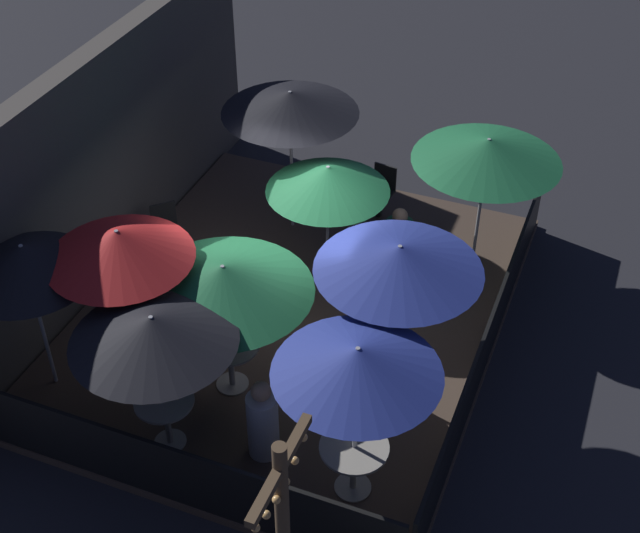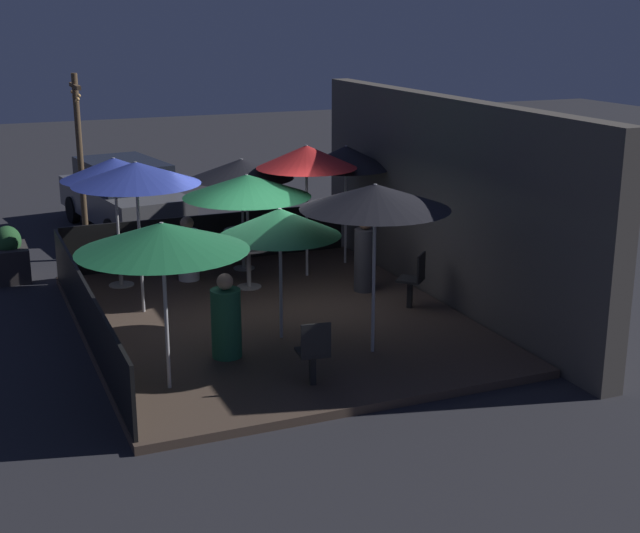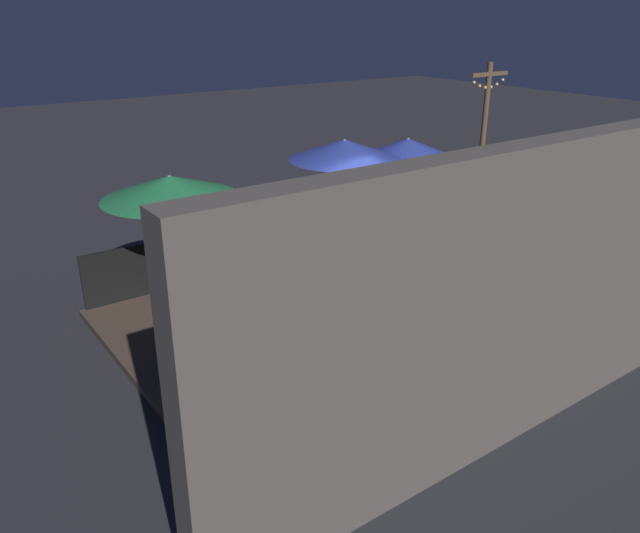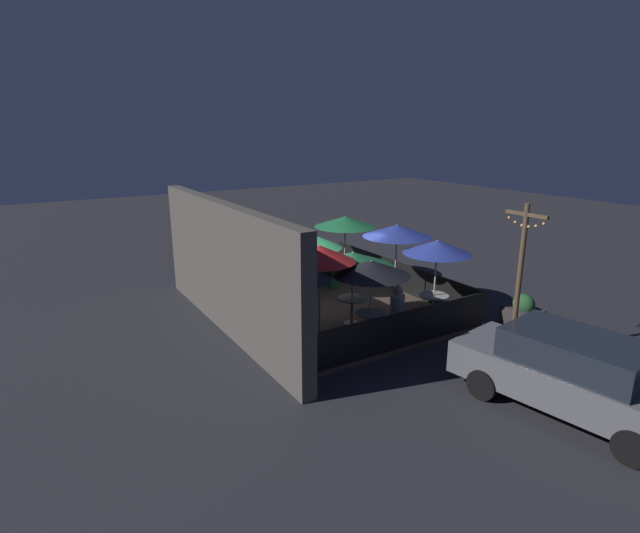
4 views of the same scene
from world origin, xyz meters
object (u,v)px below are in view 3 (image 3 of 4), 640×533
dining_table_0 (444,265)px  patron_0 (443,244)px  light_post (483,140)px  patio_umbrella_8 (344,150)px  patio_umbrella_0 (450,194)px  patio_chair_1 (185,329)px  patio_umbrella_2 (408,148)px  dining_table_1 (503,255)px  patio_umbrella_4 (305,221)px  patio_umbrella_5 (609,203)px  patio_umbrella_3 (281,219)px  patron_1 (491,319)px  patio_umbrella_7 (170,187)px  dining_table_2 (404,223)px  patron_2 (249,284)px  planter_box (401,202)px  patio_umbrella_6 (527,184)px  patio_chair_0 (448,360)px  patio_umbrella_1 (512,181)px  parked_car_0 (583,191)px

dining_table_0 → patron_0: size_ratio=0.67×
dining_table_0 → light_post: size_ratio=0.21×
patio_umbrella_8 → patio_umbrella_0: bearing=106.9°
patio_chair_1 → light_post: 8.33m
patio_umbrella_2 → dining_table_1: (-0.19, 2.39, -1.54)m
patio_umbrella_4 → patio_umbrella_5: (-3.46, 2.62, 0.30)m
patio_umbrella_3 → light_post: (-7.18, -3.01, -0.31)m
dining_table_1 → light_post: light_post is taller
patio_umbrella_5 → patio_umbrella_3: bearing=-19.4°
patio_chair_1 → patron_1: bearing=-26.9°
patio_umbrella_3 → patron_1: bearing=156.9°
patio_umbrella_0 → patio_umbrella_7: (3.83, -2.37, 0.20)m
dining_table_2 → light_post: size_ratio=0.22×
patio_umbrella_2 → dining_table_0: bearing=64.4°
patron_0 → patron_2: (3.94, -0.47, 0.01)m
dining_table_0 → dining_table_1: size_ratio=1.04×
patron_2 → planter_box: 6.21m
patio_umbrella_4 → patio_umbrella_6: patio_umbrella_6 is taller
dining_table_2 → patron_0: 1.23m
patio_umbrella_2 → patio_umbrella_5: (0.18, 4.36, -0.04)m
patio_umbrella_0 → patio_umbrella_8: patio_umbrella_8 is taller
patio_chair_0 → patio_umbrella_0: bearing=0.0°
patio_umbrella_0 → dining_table_2: (-1.01, -2.10, -1.26)m
patio_umbrella_2 → patio_umbrella_6: bearing=78.0°
patio_chair_0 → patio_umbrella_4: bearing=55.4°
patio_umbrella_1 → planter_box: patio_umbrella_1 is taller
patron_1 → patio_umbrella_6: bearing=138.6°
patio_umbrella_6 → patio_chair_1: bearing=-20.8°
patio_umbrella_3 → patron_0: size_ratio=2.07×
patio_umbrella_7 → patron_1: (-2.86, 4.20, -1.43)m
dining_table_1 → patron_0: bearing=-74.9°
patio_umbrella_1 → patio_umbrella_3: patio_umbrella_3 is taller
planter_box → patron_1: bearing=58.2°
patio_umbrella_7 → patio_chair_0: patio_umbrella_7 is taller
dining_table_2 → dining_table_1: bearing=94.6°
patron_0 → dining_table_0: bearing=-24.6°
dining_table_1 → planter_box: bearing=-108.4°
patio_umbrella_3 → patron_0: (-4.57, -1.55, -1.77)m
patio_umbrella_3 → light_post: bearing=-157.2°
patio_umbrella_5 → patron_2: (3.88, -3.61, -1.55)m
patio_umbrella_4 → patio_umbrella_8: size_ratio=0.80×
patio_umbrella_5 → patio_chair_1: size_ratio=2.53×
patio_umbrella_3 → patio_umbrella_6: (-3.98, 0.57, -0.05)m
patio_chair_1 → parked_car_0: parked_car_0 is taller
patio_umbrella_2 → patio_umbrella_6: 3.42m
patron_1 → patron_2: 3.80m
patio_umbrella_2 → patio_chair_1: size_ratio=2.54×
patio_umbrella_3 → patio_umbrella_2: bearing=-149.4°
patio_umbrella_7 → parked_car_0: patio_umbrella_7 is taller
patron_1 → light_post: (-4.46, -4.17, 1.36)m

